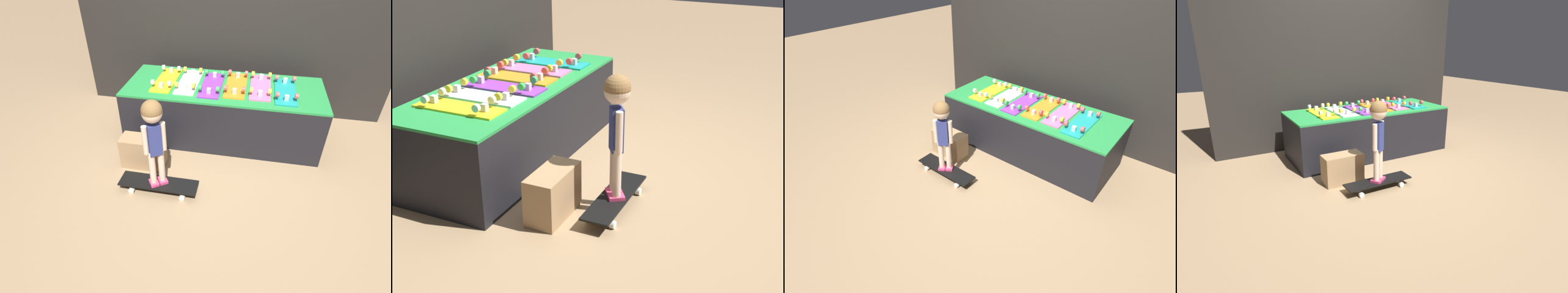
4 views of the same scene
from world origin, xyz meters
The scene contains 12 objects.
ground_plane centered at (0.00, 0.00, 0.00)m, with size 16.00×16.00×0.00m, color #9E7F5B.
back_wall centered at (0.00, 1.28, 1.39)m, with size 3.71×0.10×2.78m.
display_rack centered at (0.00, 0.61, 0.30)m, with size 2.07×0.83×0.60m.
skateboard_yellow_on_rack centered at (-0.63, 0.62, 0.62)m, with size 0.21×0.62×0.09m.
skateboard_white_on_rack centered at (-0.38, 0.62, 0.62)m, with size 0.21×0.62×0.09m.
skateboard_purple_on_rack centered at (-0.13, 0.59, 0.62)m, with size 0.21×0.62×0.09m.
skateboard_orange_on_rack centered at (0.13, 0.63, 0.62)m, with size 0.21×0.62×0.09m.
skateboard_pink_on_rack centered at (0.38, 0.63, 0.62)m, with size 0.21×0.62×0.09m.
skateboard_teal_on_rack centered at (0.63, 0.58, 0.62)m, with size 0.21×0.62×0.09m.
skateboard_on_floor centered at (-0.44, -0.43, 0.07)m, with size 0.71×0.19×0.09m.
child centered at (-0.44, -0.43, 0.67)m, with size 0.19×0.17×0.83m.
storage_box centered at (-0.69, -0.10, 0.16)m, with size 0.42×0.20×0.32m.
Camera 3 is at (1.57, -2.27, 2.23)m, focal length 28.00 mm.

